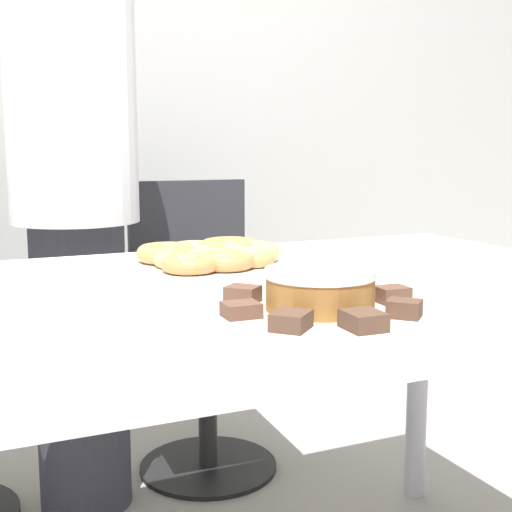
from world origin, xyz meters
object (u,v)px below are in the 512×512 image
Objects in this scene: person_standing at (75,201)px; napkin at (482,274)px; office_chair_right at (201,331)px; frosted_cake at (320,289)px; plate_donuts at (210,266)px; plate_cake at (320,313)px.

napkin is at bearing -54.46° from person_standing.
frosted_cake is at bearing -97.95° from office_chair_right.
plate_donuts is at bearing 147.41° from napkin.
frosted_cake reaches higher than napkin.
plate_cake is (0.18, -1.05, -0.10)m from person_standing.
plate_donuts is (-0.01, 0.46, 0.00)m from plate_cake.
plate_cake is 2.06× the size of frosted_cake.
person_standing reaches higher than office_chair_right.
plate_cake is 0.04m from frosted_cake.
napkin is (0.46, 0.16, -0.04)m from frosted_cake.
office_chair_right is at bearing 16.30° from person_standing.
person_standing is 1.06m from frosted_cake.
frosted_cake is at bearing -160.95° from napkin.
plate_cake reaches higher than napkin.
office_chair_right reaches higher than plate_cake.
plate_donuts is (-0.24, -0.71, 0.34)m from office_chair_right.
person_standing is 0.61m from office_chair_right.
office_chair_right reaches higher than frosted_cake.
office_chair_right is 1.25m from frosted_cake.
frosted_cake reaches higher than plate_cake.
person_standing reaches higher than plate_donuts.
plate_donuts is (0.17, -0.59, -0.10)m from person_standing.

